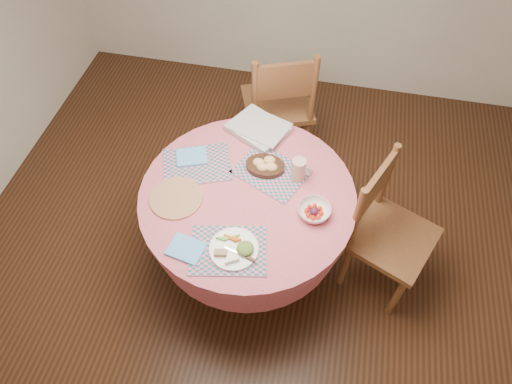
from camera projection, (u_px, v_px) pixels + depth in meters
ground at (249, 258)px, 3.18m from camera, size 4.00×4.00×0.00m
room_envelope at (244, 48)px, 1.82m from camera, size 4.01×4.01×2.71m
dining_table at (248, 213)px, 2.74m from camera, size 1.24×1.24×0.75m
chair_right at (386, 230)px, 2.71m from camera, size 0.59×0.60×1.00m
chair_back at (279, 105)px, 3.33m from camera, size 0.62×0.61×1.05m
placemat_front at (228, 250)px, 2.36m from camera, size 0.45×0.37×0.01m
placemat_left at (197, 165)px, 2.71m from camera, size 0.48×0.42×0.01m
placemat_back at (271, 172)px, 2.68m from camera, size 0.49×0.44×0.01m
wicker_trivet at (176, 198)px, 2.56m from camera, size 0.30×0.30×0.01m
napkin_near at (186, 249)px, 2.36m from camera, size 0.20×0.17×0.01m
napkin_far at (192, 157)px, 2.74m from camera, size 0.22×0.19×0.01m
dinner_plate at (235, 249)px, 2.34m from camera, size 0.26×0.26×0.05m
bread_bowl at (265, 165)px, 2.67m from camera, size 0.23×0.23×0.08m
latte_mug at (299, 170)px, 2.59m from camera, size 0.12×0.08×0.15m
fruit_bowl at (314, 211)px, 2.48m from camera, size 0.24×0.24×0.06m
newspaper_stack at (259, 128)px, 2.86m from camera, size 0.43×0.40×0.04m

